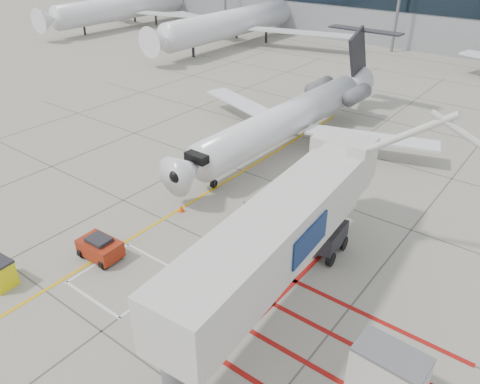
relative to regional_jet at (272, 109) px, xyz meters
The scene contains 9 objects.
ground_plane 16.56m from the regional_jet, 74.42° to the right, with size 260.00×260.00×0.00m, color gray.
regional_jet is the anchor object (origin of this frame).
jet_bridge 17.11m from the regional_jet, 56.26° to the right, with size 8.55×18.05×7.22m, color silver, non-canonical shape.
pushback_tug 16.46m from the regional_jet, 89.70° to the right, with size 2.27×1.42×1.33m, color maroon, non-canonical shape.
baggage_cart 9.77m from the regional_jet, 59.02° to the right, with size 1.92×1.22×1.22m, color #5D5D62, non-canonical shape.
ground_power_unit 21.58m from the regional_jet, 44.09° to the right, with size 2.62×1.53×2.07m, color beige, non-canonical shape.
cone_nose 10.81m from the regional_jet, 88.45° to the right, with size 0.34×0.34×0.47m, color #E4400C.
cone_side 11.73m from the regional_jet, 71.82° to the right, with size 0.40×0.40×0.55m, color #F55D0C.
bg_aircraft_b 39.86m from the regional_jet, 130.11° to the left, with size 33.66×37.40×11.22m, color silver, non-canonical shape.
Camera 1 is at (13.80, -11.99, 15.48)m, focal length 35.00 mm.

